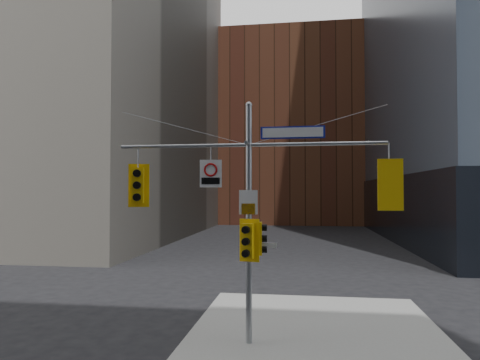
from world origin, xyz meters
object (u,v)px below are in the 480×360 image
(traffic_light_east_arm, at_px, (389,185))
(traffic_light_pole_side, at_px, (260,238))
(traffic_light_west_arm, at_px, (138,185))
(regulatory_sign_arm, at_px, (211,173))
(signal_assembly, at_px, (249,198))
(traffic_light_pole_front, at_px, (248,241))
(street_sign_blade, at_px, (292,132))

(traffic_light_east_arm, relative_size, traffic_light_pole_side, 1.51)
(traffic_light_pole_side, bearing_deg, traffic_light_west_arm, 86.08)
(regulatory_sign_arm, bearing_deg, signal_assembly, -2.58)
(traffic_light_pole_front, distance_m, street_sign_blade, 3.44)
(signal_assembly, height_order, traffic_light_west_arm, signal_assembly)
(traffic_light_west_arm, bearing_deg, traffic_light_pole_front, -17.78)
(traffic_light_pole_side, xyz_separation_m, regulatory_sign_arm, (-1.47, -0.03, 1.96))
(traffic_light_east_arm, bearing_deg, regulatory_sign_arm, 1.78)
(traffic_light_west_arm, xyz_separation_m, street_sign_blade, (4.76, -0.01, 1.55))
(street_sign_blade, distance_m, regulatory_sign_arm, 2.72)
(traffic_light_west_arm, relative_size, traffic_light_pole_front, 1.08)
(traffic_light_east_arm, xyz_separation_m, street_sign_blade, (-2.73, 0.00, 1.55))
(traffic_light_east_arm, relative_size, regulatory_sign_arm, 1.75)
(signal_assembly, bearing_deg, traffic_light_pole_side, 1.75)
(traffic_light_west_arm, xyz_separation_m, traffic_light_pole_front, (3.46, -0.28, -1.63))
(regulatory_sign_arm, bearing_deg, traffic_light_west_arm, 175.58)
(traffic_light_east_arm, bearing_deg, traffic_light_west_arm, 1.46)
(signal_assembly, height_order, traffic_light_pole_front, signal_assembly)
(signal_assembly, distance_m, traffic_light_pole_side, 1.24)
(signal_assembly, relative_size, traffic_light_east_arm, 5.50)
(traffic_light_east_arm, distance_m, street_sign_blade, 3.14)
(traffic_light_east_arm, bearing_deg, traffic_light_pole_side, 1.41)
(traffic_light_pole_side, height_order, street_sign_blade, street_sign_blade)
(traffic_light_west_arm, distance_m, traffic_light_pole_front, 3.83)
(traffic_light_pole_side, xyz_separation_m, traffic_light_pole_front, (-0.32, -0.28, -0.04))
(traffic_light_pole_side, distance_m, street_sign_blade, 3.28)
(traffic_light_east_arm, height_order, street_sign_blade, street_sign_blade)
(traffic_light_east_arm, xyz_separation_m, traffic_light_pole_front, (-4.02, -0.27, -1.63))
(traffic_light_west_arm, relative_size, traffic_light_pole_side, 1.40)
(traffic_light_west_arm, xyz_separation_m, regulatory_sign_arm, (2.31, -0.03, 0.38))
(street_sign_blade, bearing_deg, traffic_light_pole_side, -179.25)
(signal_assembly, bearing_deg, traffic_light_west_arm, 179.78)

